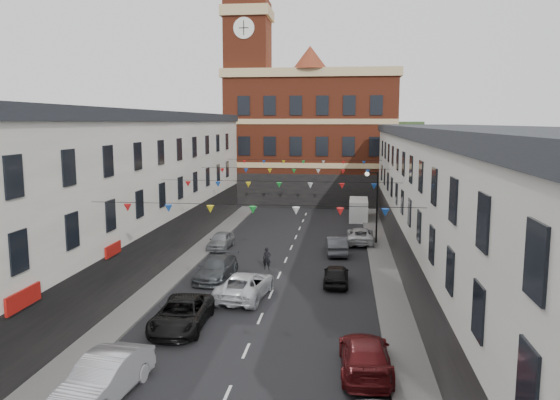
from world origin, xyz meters
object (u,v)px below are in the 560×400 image
at_px(car_right_d, 336,275).
at_px(pedestrian, 267,259).
at_px(car_left_d, 216,269).
at_px(white_van, 359,210).
at_px(moving_car, 245,285).
at_px(car_right_c, 365,355).
at_px(car_right_e, 336,245).
at_px(car_left_e, 221,240).
at_px(street_lamp, 374,197).
at_px(car_right_f, 360,236).
at_px(car_left_b, 104,378).
at_px(car_left_c, 181,314).

xyz_separation_m(car_right_d, pedestrian, (-4.75, 3.01, 0.12)).
relative_size(car_left_d, white_van, 1.01).
xyz_separation_m(moving_car, pedestrian, (0.37, 6.13, 0.02)).
relative_size(car_right_c, car_right_d, 1.32).
bearing_deg(car_right_d, car_right_e, -89.05).
relative_size(car_left_d, moving_car, 0.91).
xyz_separation_m(car_left_e, white_van, (11.10, 14.31, 0.39)).
distance_m(street_lamp, car_left_e, 12.84).
bearing_deg(car_right_f, car_right_e, 63.89).
relative_size(car_right_d, car_right_e, 0.89).
bearing_deg(moving_car, white_van, -98.64).
distance_m(car_left_d, moving_car, 4.23).
relative_size(street_lamp, car_right_f, 1.27).
bearing_deg(white_van, car_right_d, -93.45).
height_order(car_right_d, moving_car, moving_car).
distance_m(car_left_d, car_right_c, 15.07).
relative_size(street_lamp, pedestrian, 3.94).
distance_m(street_lamp, moving_car, 17.08).
xyz_separation_m(car_left_e, car_right_f, (11.00, 3.25, -0.01)).
xyz_separation_m(car_left_e, pedestrian, (4.49, -5.63, 0.10)).
xyz_separation_m(car_left_b, car_left_c, (0.75, 6.97, -0.08)).
bearing_deg(white_van, car_left_d, -111.52).
bearing_deg(car_right_f, car_left_c, 65.36).
bearing_deg(car_right_c, car_left_d, -55.34).
bearing_deg(car_left_e, moving_car, -68.16).
distance_m(car_left_b, car_right_e, 24.35).
bearing_deg(street_lamp, car_left_c, -117.22).
relative_size(street_lamp, car_left_d, 1.25).
bearing_deg(car_left_d, car_left_b, -87.57).
height_order(car_left_b, car_right_e, car_left_b).
xyz_separation_m(white_van, pedestrian, (-6.61, -19.94, -0.30)).
xyz_separation_m(car_right_d, car_right_f, (1.76, 11.88, 0.02)).
bearing_deg(car_right_f, car_left_e, 16.32).
bearing_deg(car_right_e, street_lamp, -133.88).
height_order(car_right_c, pedestrian, pedestrian).
distance_m(car_left_e, white_van, 18.12).
height_order(street_lamp, moving_car, street_lamp).
xyz_separation_m(car_right_d, white_van, (1.86, 22.95, 0.42)).
relative_size(car_right_f, pedestrian, 3.11).
height_order(car_left_c, car_right_d, car_left_c).
height_order(car_left_e, car_right_e, car_right_e).
relative_size(car_left_b, pedestrian, 3.18).
bearing_deg(car_right_d, pedestrian, -32.43).
distance_m(street_lamp, white_van, 11.67).
bearing_deg(car_left_e, car_left_c, -80.99).
xyz_separation_m(car_right_c, moving_car, (-6.49, 8.68, 0.02)).
bearing_deg(car_left_d, white_van, 71.51).
bearing_deg(car_left_b, pedestrian, 86.37).
distance_m(car_right_e, pedestrian, 6.78).
distance_m(car_right_c, car_right_f, 23.69).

